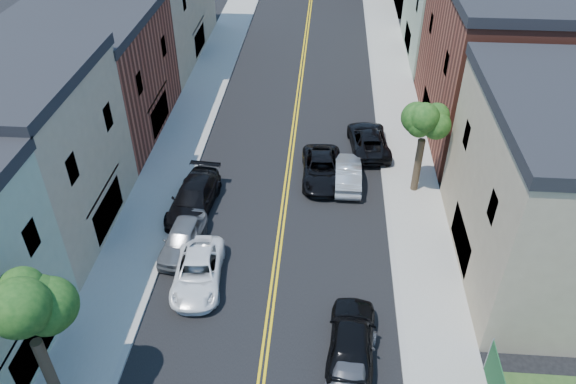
% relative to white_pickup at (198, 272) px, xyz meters
% --- Properties ---
extents(sidewalk_left, '(3.20, 100.00, 0.15)m').
position_rel_white_pickup_xyz_m(sidewalk_left, '(-4.10, 18.69, -0.63)').
color(sidewalk_left, gray).
rests_on(sidewalk_left, ground).
extents(sidewalk_right, '(3.20, 100.00, 0.15)m').
position_rel_white_pickup_xyz_m(sidewalk_right, '(11.70, 18.69, -0.63)').
color(sidewalk_right, gray).
rests_on(sidewalk_right, ground).
extents(curb_left, '(0.30, 100.00, 0.15)m').
position_rel_white_pickup_xyz_m(curb_left, '(-2.35, 18.69, -0.63)').
color(curb_left, gray).
rests_on(curb_left, ground).
extents(curb_right, '(0.30, 100.00, 0.15)m').
position_rel_white_pickup_xyz_m(curb_right, '(9.95, 18.69, -0.63)').
color(curb_right, gray).
rests_on(curb_right, ground).
extents(bldg_left_tan_near, '(9.00, 10.00, 9.00)m').
position_rel_white_pickup_xyz_m(bldg_left_tan_near, '(-10.20, 3.69, 3.80)').
color(bldg_left_tan_near, '#998466').
rests_on(bldg_left_tan_near, ground).
extents(bldg_left_brick, '(9.00, 12.00, 8.00)m').
position_rel_white_pickup_xyz_m(bldg_left_brick, '(-10.20, 14.69, 3.30)').
color(bldg_left_brick, brown).
rests_on(bldg_left_brick, ground).
extents(bldg_left_tan_far, '(9.00, 16.00, 9.50)m').
position_rel_white_pickup_xyz_m(bldg_left_tan_far, '(-10.20, 28.69, 4.05)').
color(bldg_left_tan_far, '#998466').
rests_on(bldg_left_tan_far, ground).
extents(bldg_right_tan, '(9.00, 12.00, 9.00)m').
position_rel_white_pickup_xyz_m(bldg_right_tan, '(17.80, 2.69, 3.80)').
color(bldg_right_tan, '#998466').
rests_on(bldg_right_tan, ground).
extents(bldg_right_brick, '(9.00, 14.00, 10.00)m').
position_rel_white_pickup_xyz_m(bldg_right_brick, '(17.80, 16.69, 4.30)').
color(bldg_right_brick, brown).
rests_on(bldg_right_brick, ground).
extents(bldg_right_palegrn, '(9.00, 12.00, 8.50)m').
position_rel_white_pickup_xyz_m(bldg_right_palegrn, '(17.80, 30.69, 3.55)').
color(bldg_right_palegrn, gray).
rests_on(bldg_right_palegrn, ground).
extents(tree_left_mid, '(5.20, 5.20, 9.29)m').
position_rel_white_pickup_xyz_m(tree_left_mid, '(-4.08, -7.31, 5.88)').
color(tree_left_mid, '#38291C').
rests_on(tree_left_mid, sidewalk_left).
extents(tree_right_far, '(4.40, 4.40, 8.03)m').
position_rel_white_pickup_xyz_m(tree_right_far, '(11.72, 8.69, 5.05)').
color(tree_right_far, '#38291C').
rests_on(tree_right_far, sidewalk_right).
extents(white_pickup, '(2.74, 5.24, 1.41)m').
position_rel_white_pickup_xyz_m(white_pickup, '(0.00, 0.00, 0.00)').
color(white_pickup, white).
rests_on(white_pickup, ground).
extents(grey_car_left, '(2.17, 4.62, 1.53)m').
position_rel_white_pickup_xyz_m(grey_car_left, '(-1.31, 2.38, 0.06)').
color(grey_car_left, '#5B5E63').
rests_on(grey_car_left, ground).
extents(black_car_left, '(2.76, 5.76, 1.62)m').
position_rel_white_pickup_xyz_m(black_car_left, '(-1.46, 5.89, 0.11)').
color(black_car_left, black).
rests_on(black_car_left, ground).
extents(grey_car_right, '(2.50, 4.83, 1.34)m').
position_rel_white_pickup_xyz_m(grey_car_right, '(7.60, -4.61, -0.03)').
color(grey_car_right, '#4F5055').
rests_on(grey_car_right, ground).
extents(black_car_right, '(2.40, 5.19, 1.72)m').
position_rel_white_pickup_xyz_m(black_car_right, '(7.60, -3.72, 0.16)').
color(black_car_right, black).
rests_on(black_car_right, ground).
extents(silver_car_right, '(1.59, 4.54, 1.50)m').
position_rel_white_pickup_xyz_m(silver_car_right, '(7.60, 9.20, 0.04)').
color(silver_car_right, '#989B9F').
rests_on(silver_car_right, ground).
extents(dark_car_right_far, '(3.02, 5.64, 1.51)m').
position_rel_white_pickup_xyz_m(dark_car_right_far, '(9.06, 13.28, 0.05)').
color(dark_car_right_far, black).
rests_on(dark_car_right_far, ground).
extents(black_suv_lane, '(2.71, 5.42, 1.47)m').
position_rel_white_pickup_xyz_m(black_suv_lane, '(5.95, 9.54, 0.03)').
color(black_suv_lane, black).
rests_on(black_suv_lane, ground).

